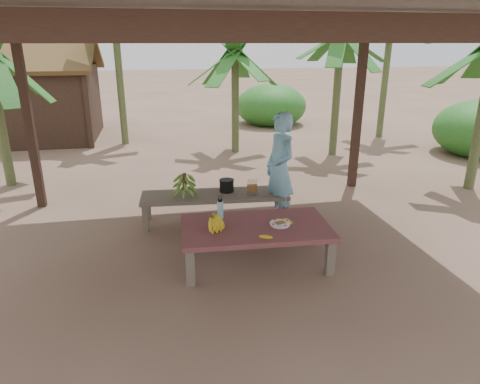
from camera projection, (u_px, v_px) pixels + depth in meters
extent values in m
plane|color=brown|center=(229.00, 253.00, 5.61)|extent=(80.00, 80.00, 0.00)
cube|color=black|center=(30.00, 127.00, 6.77)|extent=(0.13, 0.13, 2.70)
cube|color=black|center=(358.00, 115.00, 7.81)|extent=(0.13, 0.13, 2.70)
cube|color=black|center=(291.00, 28.00, 2.59)|extent=(5.80, 0.14, 0.18)
cube|color=black|center=(203.00, 36.00, 6.84)|extent=(5.80, 0.14, 0.18)
cube|color=black|center=(452.00, 35.00, 5.23)|extent=(0.14, 4.80, 0.18)
cube|color=slate|center=(227.00, 12.00, 4.64)|extent=(6.60, 5.60, 0.06)
cube|color=brown|center=(190.00, 267.00, 4.81)|extent=(0.11, 0.11, 0.44)
cube|color=brown|center=(330.00, 258.00, 5.03)|extent=(0.11, 0.11, 0.44)
cube|color=brown|center=(188.00, 236.00, 5.59)|extent=(0.11, 0.11, 0.44)
cube|color=brown|center=(309.00, 228.00, 5.81)|extent=(0.11, 0.11, 0.44)
cube|color=maroon|center=(256.00, 228.00, 5.23)|extent=(1.85, 1.09, 0.06)
cube|color=brown|center=(145.00, 218.00, 6.19)|extent=(0.09, 0.09, 0.40)
cube|color=brown|center=(285.00, 212.00, 6.43)|extent=(0.09, 0.09, 0.40)
cube|color=brown|center=(148.00, 207.00, 6.62)|extent=(0.09, 0.09, 0.40)
cube|color=brown|center=(278.00, 201.00, 6.86)|extent=(0.09, 0.09, 0.40)
cube|color=brown|center=(215.00, 196.00, 6.45)|extent=(2.24, 0.76, 0.05)
cylinder|color=white|center=(280.00, 225.00, 5.22)|extent=(0.23, 0.23, 0.01)
cylinder|color=white|center=(280.00, 224.00, 5.22)|extent=(0.25, 0.25, 0.02)
cube|color=brown|center=(280.00, 223.00, 5.22)|extent=(0.15, 0.12, 0.02)
ellipsoid|color=yellow|center=(266.00, 237.00, 4.86)|extent=(0.17, 0.08, 0.04)
ellipsoid|color=yellow|center=(289.00, 221.00, 5.29)|extent=(0.10, 0.16, 0.04)
cylinder|color=#42C6CE|center=(220.00, 210.00, 5.41)|extent=(0.08, 0.08, 0.22)
cylinder|color=black|center=(220.00, 200.00, 5.37)|extent=(0.06, 0.06, 0.03)
torus|color=black|center=(220.00, 198.00, 5.36)|extent=(0.05, 0.01, 0.05)
cylinder|color=black|center=(227.00, 186.00, 6.53)|extent=(0.22, 0.22, 0.18)
imported|color=#71B4D6|center=(280.00, 169.00, 6.32)|extent=(0.52, 0.68, 1.68)
cube|color=black|center=(20.00, 104.00, 11.85)|extent=(4.00, 3.00, 2.00)
cube|color=brown|center=(1.00, 53.00, 10.61)|extent=(4.40, 1.73, 1.00)
cube|color=brown|center=(20.00, 52.00, 12.19)|extent=(4.40, 1.73, 1.00)
cylinder|color=#596638|center=(337.00, 95.00, 10.05)|extent=(0.18, 0.18, 2.85)
cylinder|color=#596638|center=(235.00, 103.00, 10.39)|extent=(0.18, 0.18, 2.45)
cylinder|color=#596638|center=(120.00, 78.00, 11.05)|extent=(0.18, 0.18, 3.49)
cylinder|color=#596638|center=(0.00, 121.00, 7.88)|extent=(0.18, 0.18, 2.49)
cylinder|color=#596638|center=(385.00, 76.00, 11.93)|extent=(0.18, 0.18, 3.42)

